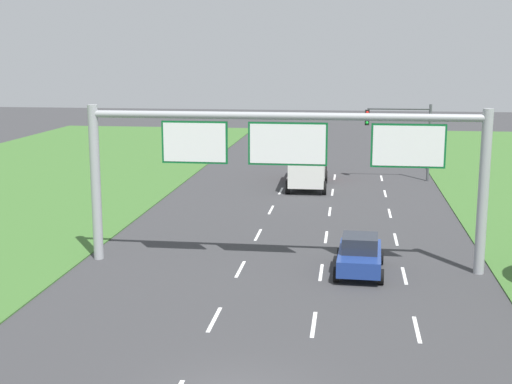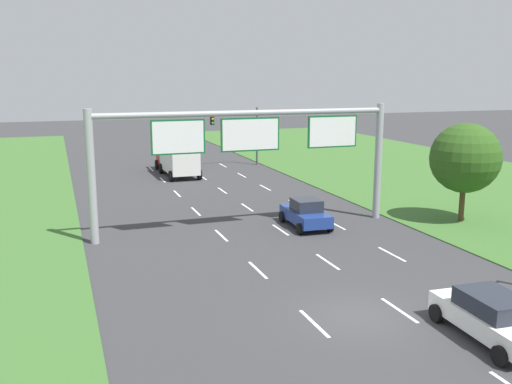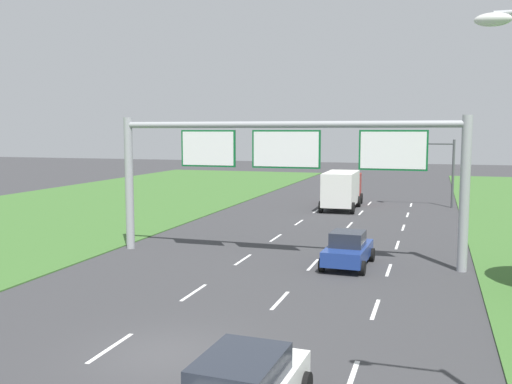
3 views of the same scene
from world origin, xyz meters
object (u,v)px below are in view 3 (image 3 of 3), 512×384
at_px(car_lead_silver, 348,250).
at_px(traffic_light_mast, 429,160).
at_px(box_truck, 342,188).
at_px(sign_gantry, 286,159).

xyz_separation_m(car_lead_silver, traffic_light_mast, (3.23, 23.10, 3.06)).
bearing_deg(box_truck, sign_gantry, -90.32).
bearing_deg(traffic_light_mast, car_lead_silver, -97.96).
xyz_separation_m(box_truck, traffic_light_mast, (6.64, 3.07, 2.20)).
relative_size(sign_gantry, traffic_light_mast, 3.08).
xyz_separation_m(sign_gantry, traffic_light_mast, (6.39, 22.50, -1.08)).
relative_size(car_lead_silver, box_truck, 0.52).
height_order(box_truck, sign_gantry, sign_gantry).
relative_size(box_truck, sign_gantry, 0.45).
height_order(car_lead_silver, box_truck, box_truck).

